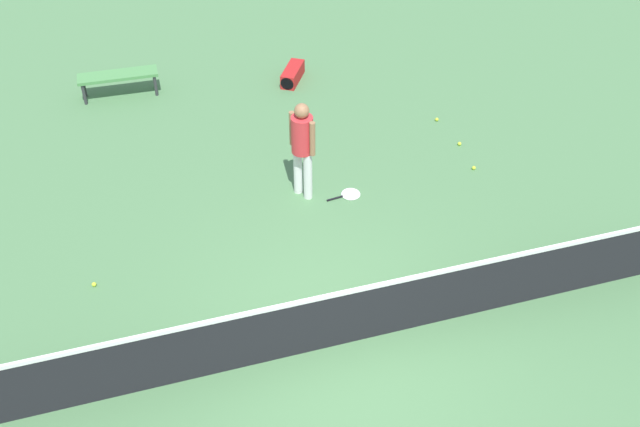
% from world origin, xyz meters
% --- Properties ---
extents(ground_plane, '(40.00, 40.00, 0.00)m').
position_xyz_m(ground_plane, '(0.00, 0.00, 0.00)').
color(ground_plane, '#4C7A4C').
extents(court_net, '(10.09, 0.09, 1.07)m').
position_xyz_m(court_net, '(0.00, 0.00, 0.50)').
color(court_net, '#4C4C51').
rests_on(court_net, ground_plane).
extents(player_near_side, '(0.47, 0.49, 1.70)m').
position_xyz_m(player_near_side, '(-0.38, -3.17, 1.01)').
color(player_near_side, white).
rests_on(player_near_side, ground_plane).
extents(tennis_racket_near_player, '(0.60, 0.35, 0.03)m').
position_xyz_m(tennis_racket_near_player, '(-1.09, -2.94, 0.01)').
color(tennis_racket_near_player, white).
rests_on(tennis_racket_near_player, ground_plane).
extents(tennis_ball_near_player, '(0.07, 0.07, 0.07)m').
position_xyz_m(tennis_ball_near_player, '(3.01, -2.00, 0.03)').
color(tennis_ball_near_player, '#C6E033').
rests_on(tennis_ball_near_player, ground_plane).
extents(tennis_ball_by_net, '(0.07, 0.07, 0.07)m').
position_xyz_m(tennis_ball_by_net, '(-3.34, -3.00, 0.03)').
color(tennis_ball_by_net, '#C6E033').
rests_on(tennis_ball_by_net, ground_plane).
extents(tennis_ball_midcourt, '(0.07, 0.07, 0.07)m').
position_xyz_m(tennis_ball_midcourt, '(-3.34, -4.58, 0.03)').
color(tennis_ball_midcourt, '#C6E033').
rests_on(tennis_ball_midcourt, ground_plane).
extents(tennis_ball_baseline, '(0.07, 0.07, 0.07)m').
position_xyz_m(tennis_ball_baseline, '(-3.41, -3.73, 0.03)').
color(tennis_ball_baseline, '#C6E033').
rests_on(tennis_ball_baseline, ground_plane).
extents(courtside_bench, '(1.52, 0.46, 0.48)m').
position_xyz_m(courtside_bench, '(2.17, -7.17, 0.42)').
color(courtside_bench, '#4C8C4C').
rests_on(courtside_bench, ground_plane).
extents(equipment_bag, '(0.65, 0.83, 0.28)m').
position_xyz_m(equipment_bag, '(-1.16, -6.76, 0.14)').
color(equipment_bag, '#B21E1E').
rests_on(equipment_bag, ground_plane).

